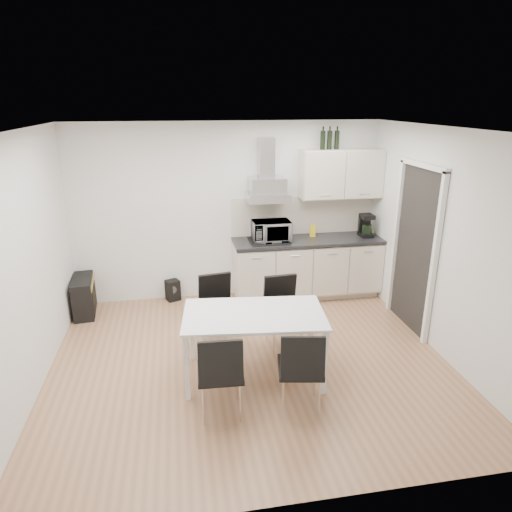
{
  "coord_description": "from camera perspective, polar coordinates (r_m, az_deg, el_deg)",
  "views": [
    {
      "loc": [
        -0.73,
        -4.54,
        2.88
      ],
      "look_at": [
        0.17,
        0.54,
        1.1
      ],
      "focal_mm": 32.0,
      "sensor_mm": 36.0,
      "label": 1
    }
  ],
  "objects": [
    {
      "name": "doorway",
      "position": [
        6.15,
        19.08,
        0.65
      ],
      "size": [
        0.08,
        1.04,
        2.1
      ],
      "primitive_type": "cube",
      "color": "white",
      "rests_on": "ground"
    },
    {
      "name": "wall_right",
      "position": [
        5.65,
        22.32,
        1.34
      ],
      "size": [
        0.1,
        4.0,
        2.6
      ],
      "primitive_type": "cube",
      "color": "silver",
      "rests_on": "ground"
    },
    {
      "name": "kitchenette",
      "position": [
        6.87,
        6.69,
        1.54
      ],
      "size": [
        2.22,
        0.64,
        2.52
      ],
      "color": "beige",
      "rests_on": "ground"
    },
    {
      "name": "dining_table",
      "position": [
        4.85,
        -0.26,
        -8.0
      ],
      "size": [
        1.56,
        1.0,
        0.75
      ],
      "rotation": [
        0.0,
        0.0,
        -0.11
      ],
      "color": "white",
      "rests_on": "ground"
    },
    {
      "name": "wall_back",
      "position": [
        6.77,
        -3.54,
        5.48
      ],
      "size": [
        4.5,
        0.1,
        2.6
      ],
      "primitive_type": "cube",
      "color": "silver",
      "rests_on": "ground"
    },
    {
      "name": "ceiling",
      "position": [
        4.61,
        -0.9,
        15.54
      ],
      "size": [
        4.5,
        4.5,
        0.0
      ],
      "primitive_type": "plane",
      "color": "white",
      "rests_on": "wall_back"
    },
    {
      "name": "chair_far_right",
      "position": [
        5.51,
        3.53,
        -7.31
      ],
      "size": [
        0.47,
        0.53,
        0.88
      ],
      "primitive_type": null,
      "rotation": [
        0.0,
        0.0,
        3.2
      ],
      "color": "black",
      "rests_on": "ground"
    },
    {
      "name": "floor_speaker",
      "position": [
        6.99,
        -10.35,
        -4.22
      ],
      "size": [
        0.24,
        0.23,
        0.31
      ],
      "primitive_type": "cube",
      "rotation": [
        0.0,
        0.0,
        0.4
      ],
      "color": "black",
      "rests_on": "ground"
    },
    {
      "name": "chair_near_right",
      "position": [
        4.51,
        5.54,
        -13.82
      ],
      "size": [
        0.52,
        0.57,
        0.88
      ],
      "primitive_type": null,
      "rotation": [
        0.0,
        0.0,
        -0.18
      ],
      "color": "black",
      "rests_on": "ground"
    },
    {
      "name": "guitar_amp",
      "position": [
        6.86,
        -20.74,
        -4.69
      ],
      "size": [
        0.34,
        0.66,
        0.53
      ],
      "rotation": [
        0.0,
        0.0,
        0.1
      ],
      "color": "black",
      "rests_on": "ground"
    },
    {
      "name": "chair_far_left",
      "position": [
        5.56,
        -4.64,
        -7.07
      ],
      "size": [
        0.51,
        0.56,
        0.88
      ],
      "primitive_type": null,
      "rotation": [
        0.0,
        0.0,
        3.29
      ],
      "color": "black",
      "rests_on": "ground"
    },
    {
      "name": "wall_front",
      "position": [
        3.08,
        5.28,
        -11.94
      ],
      "size": [
        4.5,
        0.1,
        2.6
      ],
      "primitive_type": "cube",
      "color": "silver",
      "rests_on": "ground"
    },
    {
      "name": "wall_left",
      "position": [
        5.04,
        -26.97,
        -1.38
      ],
      "size": [
        0.1,
        4.0,
        2.6
      ],
      "primitive_type": "cube",
      "color": "silver",
      "rests_on": "ground"
    },
    {
      "name": "chair_near_left",
      "position": [
        4.44,
        -4.49,
        -14.4
      ],
      "size": [
        0.46,
        0.52,
        0.88
      ],
      "primitive_type": null,
      "rotation": [
        0.0,
        0.0,
        -0.04
      ],
      "color": "black",
      "rests_on": "ground"
    },
    {
      "name": "ground",
      "position": [
        5.42,
        -0.75,
        -13.04
      ],
      "size": [
        4.5,
        4.5,
        0.0
      ],
      "primitive_type": "plane",
      "color": "#A67753",
      "rests_on": "ground"
    }
  ]
}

